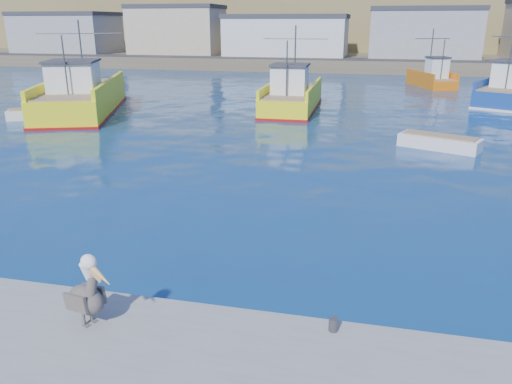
% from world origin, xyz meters
% --- Properties ---
extents(ground, '(260.00, 260.00, 0.00)m').
position_xyz_m(ground, '(0.00, 0.00, 0.00)').
color(ground, '#062751').
rests_on(ground, ground).
extents(dock_bollards, '(36.20, 0.20, 0.30)m').
position_xyz_m(dock_bollards, '(0.60, -3.40, 0.65)').
color(dock_bollards, '#4C4C4C').
rests_on(dock_bollards, dock).
extents(far_shore, '(200.00, 81.00, 24.00)m').
position_xyz_m(far_shore, '(0.00, 109.20, 8.98)').
color(far_shore, brown).
rests_on(far_shore, ground).
extents(trawler_yellow_a, '(9.10, 14.72, 6.85)m').
position_xyz_m(trawler_yellow_a, '(-18.12, 21.77, 1.19)').
color(trawler_yellow_a, yellow).
rests_on(trawler_yellow_a, ground).
extents(trawler_yellow_b, '(5.11, 10.84, 6.45)m').
position_xyz_m(trawler_yellow_b, '(-2.72, 26.70, 1.01)').
color(trawler_yellow_b, yellow).
rests_on(trawler_yellow_b, ground).
extents(boat_orange, '(4.86, 7.70, 5.94)m').
position_xyz_m(boat_orange, '(9.57, 44.64, 0.98)').
color(boat_orange, orange).
rests_on(boat_orange, ground).
extents(skiff_left, '(4.39, 3.13, 0.91)m').
position_xyz_m(skiff_left, '(-19.84, 18.84, 0.29)').
color(skiff_left, silver).
rests_on(skiff_left, ground).
extents(skiff_mid, '(4.49, 3.08, 0.92)m').
position_xyz_m(skiff_mid, '(7.23, 15.90, 0.30)').
color(skiff_mid, silver).
rests_on(skiff_mid, ground).
extents(pelican, '(1.34, 0.82, 1.68)m').
position_xyz_m(pelican, '(-2.08, -4.32, 1.22)').
color(pelican, '#595451').
rests_on(pelican, dock).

